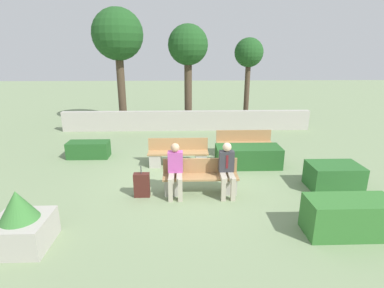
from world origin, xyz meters
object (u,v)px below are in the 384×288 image
Objects in this scene: person_seated_woman at (175,167)px; suitcase at (142,185)px; person_seated_man at (227,167)px; tree_center_left at (188,48)px; bench_front at (200,180)px; bench_right_side at (244,146)px; tree_center_right at (249,55)px; bench_left_side at (178,155)px; tree_leftmost at (118,36)px; planter_corner_left at (21,224)px.

suitcase is at bearing -176.74° from person_seated_woman.
person_seated_man is 8.26m from tree_center_left.
bench_front is 0.41× the size of tree_center_left.
bench_right_side is 0.47× the size of tree_center_right.
suitcase is (-2.17, -0.05, -0.45)m from person_seated_man.
bench_left_side is at bearing -120.17° from tree_center_right.
bench_left_side is 1.42× the size of person_seated_woman.
tree_leftmost is at bearing 103.70° from suitcase.
tree_center_left is 2.95m from tree_center_right.
tree_leftmost is (-4.09, 7.85, 3.45)m from person_seated_man.
tree_center_left is at bearing -176.16° from tree_center_right.
person_seated_woman is 1.65× the size of suitcase.
tree_center_right reaches higher than person_seated_woman.
bench_left_side and bench_right_side have the same top height.
person_seated_woman is at bearing -93.58° from tree_center_left.
tree_center_left is at bearing 96.16° from person_seated_man.
suitcase is 0.17× the size of tree_center_left.
tree_center_left reaches higher than bench_left_side.
bench_left_side is at bearing 121.30° from person_seated_man.
tree_center_right is (3.36, 5.79, 3.02)m from bench_left_side.
person_seated_man is 1.65× the size of suitcase.
bench_front is 9.29m from tree_leftmost.
suitcase is 8.54m from tree_center_left.
person_seated_man is 4.64m from planter_corner_left.
tree_center_left is 1.14× the size of tree_center_right.
bench_front is 1.51m from suitcase.
bench_left_side is (-0.60, 1.95, -0.00)m from bench_front.
tree_center_left reaches higher than bench_front.
tree_center_left is at bearing 87.77° from bench_left_side.
bench_right_side is 0.41× the size of tree_center_left.
bench_right_side is at bearing 70.56° from person_seated_man.
bench_right_side is 6.04m from tree_center_left.
suitcase is 9.02m from tree_leftmost.
tree_leftmost reaches higher than bench_right_side.
bench_front is 0.47× the size of tree_center_right.
bench_right_side is 4.46m from suitcase.
bench_left_side is 0.98× the size of bench_right_side.
person_seated_woman is (-2.38, -3.02, 0.42)m from bench_right_side.
tree_center_left is (0.44, 5.59, 3.36)m from bench_left_side.
bench_left_side is 1.68× the size of planter_corner_left.
planter_corner_left reaches higher than bench_front.
tree_leftmost is (-2.78, 7.85, 3.46)m from person_seated_woman.
bench_left_side is at bearing -161.38° from bench_right_side.
tree_leftmost reaches higher than tree_center_right.
bench_front is 4.12m from planter_corner_left.
tree_center_right is at bearing 75.09° from person_seated_man.
bench_left_side is 6.54m from tree_center_left.
bench_right_side reaches higher than suitcase.
bench_front is 1.43× the size of person_seated_woman.
person_seated_man is at bearing -83.84° from tree_center_left.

